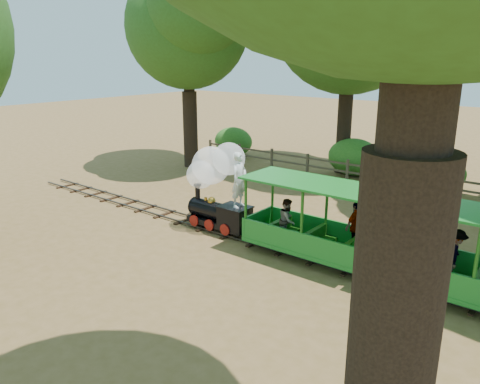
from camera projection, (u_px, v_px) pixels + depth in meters
The scene contains 10 objects.
ground at pixel (257, 242), 13.91m from camera, with size 90.00×90.00×0.00m, color olive.
track at pixel (257, 240), 13.89m from camera, with size 22.00×1.00×0.10m.
locomotive at pixel (216, 180), 14.49m from camera, with size 2.53×1.19×2.90m.
carriage_front at pixel (316, 230), 12.55m from camera, with size 3.97×1.62×2.06m.
oak_nw at pixel (188, 20), 21.61m from camera, with size 7.19×6.32×9.51m.
oak_nc at pixel (352, 4), 20.24m from camera, with size 8.77×7.72×10.63m.
fence at pixel (369, 172), 19.77m from camera, with size 18.10×0.10×1.00m.
shrub_west at pixel (233, 141), 25.73m from camera, with size 2.26×1.74×1.56m, color #2D6B1E.
shrub_mid_w at pixel (354, 157), 21.46m from camera, with size 2.47×1.90×1.71m, color #2D6B1E.
shrub_mid_e at pixel (441, 173), 19.21m from camera, with size 1.97×1.52×1.36m, color #2D6B1E.
Camera 1 is at (7.61, -10.47, 5.35)m, focal length 35.00 mm.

